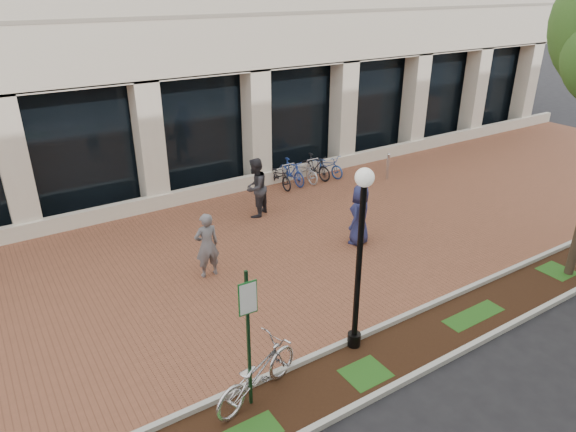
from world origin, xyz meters
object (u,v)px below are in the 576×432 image
lamppost (360,252)px  bollard (388,166)px  parking_sign (248,325)px  pedestrian_right (360,215)px  pedestrian_mid (255,188)px  locked_bicycle (257,373)px  bike_rack_cluster (303,170)px  pedestrian_left (207,245)px

lamppost → bollard: lamppost is taller
lamppost → bollard: 10.44m
lamppost → parking_sign: bearing=-174.0°
pedestrian_right → bollard: 5.63m
pedestrian_mid → parking_sign: bearing=26.3°
parking_sign → lamppost: 2.67m
locked_bicycle → bike_rack_cluster: bearing=-56.7°
bollard → bike_rack_cluster: (-2.84, 1.58, -0.08)m
locked_bicycle → pedestrian_mid: bearing=-47.4°
pedestrian_right → lamppost: bearing=21.8°
locked_bicycle → pedestrian_right: pedestrian_right is taller
locked_bicycle → pedestrian_mid: (3.95, 7.03, 0.44)m
pedestrian_left → bollard: (8.83, 2.84, -0.35)m
lamppost → pedestrian_right: lamppost is taller
locked_bicycle → pedestrian_left: size_ratio=1.16×
pedestrian_mid → pedestrian_right: size_ratio=1.09×
parking_sign → pedestrian_left: size_ratio=1.58×
lamppost → pedestrian_left: (-1.36, 4.24, -1.35)m
parking_sign → locked_bicycle: size_ratio=1.37×
parking_sign → lamppost: size_ratio=0.71×
bike_rack_cluster → bollard: bearing=-35.4°
parking_sign → bike_rack_cluster: size_ratio=0.94×
pedestrian_left → bollard: size_ratio=1.69×
pedestrian_right → pedestrian_mid: bearing=-91.9°
parking_sign → pedestrian_mid: size_ratio=1.43×
parking_sign → lamppost: bearing=8.2°
bike_rack_cluster → lamppost: bearing=-124.4°
pedestrian_mid → bike_rack_cluster: (3.10, 1.80, -0.52)m
parking_sign → bike_rack_cluster: parking_sign is taller
parking_sign → bollard: 12.54m
pedestrian_left → locked_bicycle: bearing=78.4°
parking_sign → pedestrian_mid: (4.14, 7.14, -0.77)m
locked_bicycle → bike_rack_cluster: (7.04, 8.83, -0.08)m
lamppost → pedestrian_right: bearing=49.1°
pedestrian_left → pedestrian_mid: bearing=-135.9°
pedestrian_mid → bike_rack_cluster: 3.62m
pedestrian_left → bollard: bearing=-160.3°
lamppost → pedestrian_mid: (1.53, 6.87, -1.26)m
locked_bicycle → pedestrian_mid: 8.07m
pedestrian_mid → bollard: (5.94, 0.22, -0.44)m
lamppost → pedestrian_mid: lamppost is taller
pedestrian_right → bike_rack_cluster: size_ratio=0.60×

